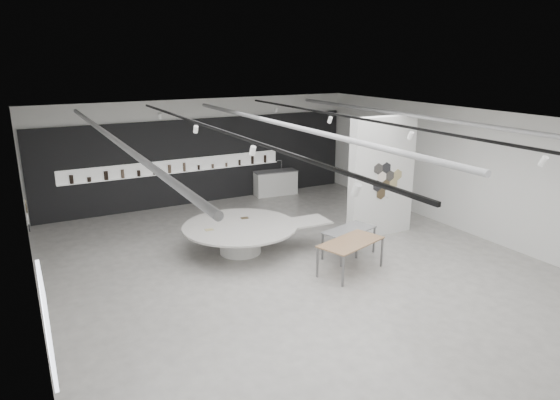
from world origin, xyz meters
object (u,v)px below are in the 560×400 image
sample_table_stone (349,232)px  kitchen_counter (275,183)px  sample_table_wood (351,244)px  partition_column (382,177)px  display_island (243,234)px

sample_table_stone → kitchen_counter: 6.62m
sample_table_wood → sample_table_stone: size_ratio=1.17×
kitchen_counter → sample_table_wood: bearing=-97.5°
partition_column → display_island: (-4.29, 0.62, -1.28)m
sample_table_stone → sample_table_wood: bearing=-123.6°
sample_table_wood → sample_table_stone: sample_table_wood is taller
display_island → sample_table_wood: size_ratio=2.14×
display_island → sample_table_stone: size_ratio=2.50×
partition_column → sample_table_wood: (-2.43, -1.86, -1.04)m
sample_table_wood → kitchen_counter: 7.59m
partition_column → kitchen_counter: bearing=96.9°
sample_table_wood → partition_column: bearing=37.4°
partition_column → sample_table_stone: bearing=-151.9°
display_island → sample_table_wood: sample_table_wood is taller
display_island → kitchen_counter: kitchen_counter is taller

